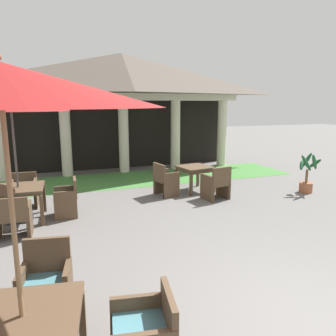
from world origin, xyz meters
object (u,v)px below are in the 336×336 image
patio_table_mid_left (18,191)px  patio_umbrella_mid_right (0,88)px  patio_table_mid_right (23,326)px  potted_palm_right_edge (307,177)px  patio_chair_near_foreground_south (216,184)px  patio_chair_near_foreground_west (165,180)px  patio_chair_mid_left_south (13,217)px  patio_chair_mid_left_east (67,198)px  patio_chair_mid_right_north (46,284)px  patio_chair_mid_right_east (145,335)px  patio_table_near_foreground (195,170)px  patio_chair_mid_left_north (24,191)px  patio_umbrella_mid_left (10,102)px

patio_table_mid_left → patio_umbrella_mid_right: (0.37, -4.68, 1.94)m
patio_table_mid_right → potted_palm_right_edge: potted_palm_right_edge is taller
patio_table_mid_left → patio_chair_near_foreground_south: bearing=-0.1°
patio_chair_near_foreground_west → patio_umbrella_mid_right: size_ratio=0.32×
patio_chair_mid_left_south → patio_chair_mid_left_east: size_ratio=0.97×
patio_chair_near_foreground_south → potted_palm_right_edge: size_ratio=0.77×
patio_umbrella_mid_right → patio_chair_mid_right_north: bearing=80.6°
patio_chair_mid_right_east → potted_palm_right_edge: bearing=-43.7°
patio_table_near_foreground → patio_umbrella_mid_right: 7.31m
patio_chair_mid_left_east → patio_chair_near_foreground_west: bearing=-70.1°
patio_chair_near_foreground_south → patio_chair_mid_left_east: bearing=170.0°
patio_chair_near_foreground_south → patio_chair_mid_right_east: bearing=-135.1°
patio_table_near_foreground → patio_chair_near_foreground_south: (0.18, -0.97, -0.20)m
patio_chair_near_foreground_west → patio_chair_mid_left_north: 3.56m
patio_table_near_foreground → patio_umbrella_mid_right: patio_umbrella_mid_right is taller
patio_chair_mid_left_south → patio_chair_mid_left_east: 1.38m
patio_chair_near_foreground_west → patio_umbrella_mid_left: (-3.59, -0.79, 2.08)m
patio_umbrella_mid_left → patio_chair_mid_right_east: bearing=-73.9°
patio_umbrella_mid_left → patio_chair_mid_left_north: size_ratio=3.38×
patio_chair_near_foreground_south → patio_chair_mid_right_north: (-4.20, -3.64, -0.01)m
patio_table_near_foreground → patio_chair_mid_left_north: bearing=179.9°
patio_chair_near_foreground_west → patio_table_mid_right: (-3.22, -5.47, 0.19)m
patio_umbrella_mid_right → potted_palm_right_edge: size_ratio=2.46×
patio_table_mid_left → patio_chair_mid_left_east: size_ratio=1.23×
patio_chair_mid_left_north → patio_umbrella_mid_right: size_ratio=0.29×
patio_chair_mid_left_north → patio_chair_mid_left_east: size_ratio=0.97×
patio_chair_near_foreground_south → patio_table_mid_right: 6.40m
patio_umbrella_mid_right → patio_chair_near_foreground_south: bearing=46.9°
patio_chair_mid_left_north → patio_chair_mid_right_east: bearing=105.5°
patio_chair_near_foreground_west → potted_palm_right_edge: potted_palm_right_edge is taller
patio_umbrella_mid_left → patio_chair_mid_left_east: (0.97, -0.04, -2.11)m
patio_umbrella_mid_left → patio_chair_mid_left_south: (-0.04, -0.98, -2.11)m
patio_table_mid_left → patio_chair_mid_left_south: bearing=-92.4°
patio_chair_mid_right_east → patio_chair_mid_left_south: bearing=29.8°
patio_umbrella_mid_right → patio_umbrella_mid_left: bearing=94.5°
patio_chair_near_foreground_west → patio_table_mid_left: size_ratio=0.85×
patio_chair_mid_left_south → patio_umbrella_mid_left: bearing=90.0°
patio_table_near_foreground → patio_chair_near_foreground_west: patio_chair_near_foreground_west is taller
patio_chair_near_foreground_west → patio_table_mid_left: 3.68m
patio_table_mid_left → patio_chair_mid_left_north: (0.04, 0.97, -0.24)m
patio_chair_mid_left_east → patio_umbrella_mid_right: patio_umbrella_mid_right is taller
potted_palm_right_edge → patio_chair_mid_right_north: bearing=-154.1°
patio_chair_mid_right_north → potted_palm_right_edge: bearing=-144.7°
patio_table_near_foreground → potted_palm_right_edge: (2.91, -1.25, -0.18)m
patio_umbrella_mid_left → patio_chair_mid_left_south: bearing=-92.4°
patio_chair_near_foreground_west → potted_palm_right_edge: (3.89, -1.07, 0.00)m
patio_chair_mid_left_south → patio_chair_mid_left_east: (1.02, 0.93, 0.01)m
patio_chair_near_foreground_west → patio_chair_mid_left_south: 4.04m
patio_table_near_foreground → patio_chair_mid_left_north: size_ratio=1.21×
patio_table_near_foreground → patio_umbrella_mid_left: size_ratio=0.36×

